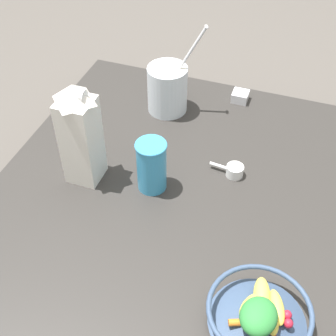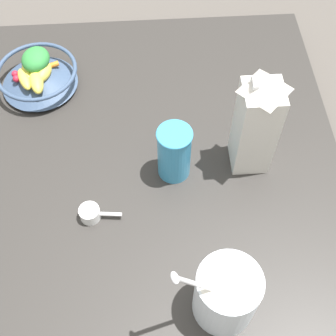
{
  "view_description": "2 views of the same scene",
  "coord_description": "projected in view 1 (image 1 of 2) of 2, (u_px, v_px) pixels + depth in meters",
  "views": [
    {
      "loc": [
        -0.73,
        -0.18,
        0.89
      ],
      "look_at": [
        0.02,
        0.08,
        0.11
      ],
      "focal_mm": 50.0,
      "sensor_mm": 36.0,
      "label": 1
    },
    {
      "loc": [
        0.57,
        0.07,
        0.93
      ],
      "look_at": [
        0.03,
        0.1,
        0.09
      ],
      "focal_mm": 50.0,
      "sensor_mm": 36.0,
      "label": 2
    }
  ],
  "objects": [
    {
      "name": "ground_plane",
      "position": [
        196.0,
        214.0,
        1.15
      ],
      "size": [
        6.0,
        6.0,
        0.0
      ],
      "primitive_type": "plane",
      "color": "#4C4742"
    },
    {
      "name": "spice_jar",
      "position": [
        240.0,
        97.0,
        1.4
      ],
      "size": [
        0.05,
        0.05,
        0.03
      ],
      "color": "silver",
      "rests_on": "countertop"
    },
    {
      "name": "fruit_bowl",
      "position": [
        259.0,
        314.0,
        0.86
      ],
      "size": [
        0.2,
        0.2,
        0.09
      ],
      "color": "#384C6B",
      "rests_on": "countertop"
    },
    {
      "name": "measuring_scoop",
      "position": [
        234.0,
        171.0,
        1.17
      ],
      "size": [
        0.04,
        0.09,
        0.03
      ],
      "color": "white",
      "rests_on": "countertop"
    },
    {
      "name": "milk_carton",
      "position": [
        80.0,
        133.0,
        1.09
      ],
      "size": [
        0.08,
        0.08,
        0.27
      ],
      "color": "silver",
      "rests_on": "countertop"
    },
    {
      "name": "drinking_cup",
      "position": [
        152.0,
        165.0,
        1.1
      ],
      "size": [
        0.08,
        0.08,
        0.14
      ],
      "color": "#3893C6",
      "rests_on": "countertop"
    },
    {
      "name": "countertop",
      "position": [
        196.0,
        207.0,
        1.14
      ],
      "size": [
        1.0,
        1.0,
        0.05
      ],
      "color": "#2D2B28",
      "rests_on": "ground_plane"
    },
    {
      "name": "yogurt_tub",
      "position": [
        168.0,
        87.0,
        1.33
      ],
      "size": [
        0.11,
        0.16,
        0.27
      ],
      "color": "silver",
      "rests_on": "countertop"
    }
  ]
}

